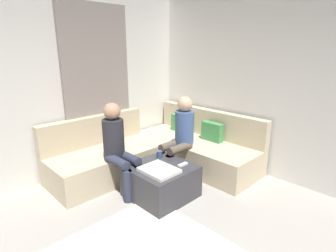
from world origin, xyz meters
The scene contains 9 objects.
wall_left centered at (-2.94, 0.00, 1.35)m, with size 0.12×6.00×2.70m, color silver.
curtain_panel centered at (-2.84, 1.30, 1.25)m, with size 0.06×1.10×2.50m, color gray.
sectional_couch centered at (-2.08, 1.88, 0.28)m, with size 2.10×2.55×0.87m.
ottoman centered at (-1.44, 1.31, 0.21)m, with size 0.76×0.76×0.42m, color #333338.
folded_blanket centered at (-1.34, 1.19, 0.44)m, with size 0.44×0.36×0.04m, color white.
coffee_mug centered at (-1.66, 1.49, 0.47)m, with size 0.08×0.08×0.10m, color #334C72.
game_remote centered at (-1.26, 1.53, 0.43)m, with size 0.05×0.15×0.02m, color white.
person_on_couch_back centered at (-1.69, 1.93, 0.66)m, with size 0.30×0.60×1.20m.
person_on_couch_side centered at (-1.93, 1.01, 0.66)m, with size 0.60×0.30×1.20m.
Camera 1 is at (0.87, -0.82, 1.88)m, focal length 28.77 mm.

